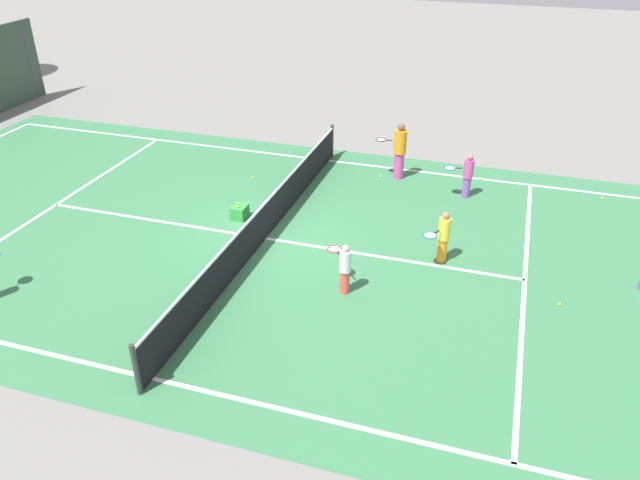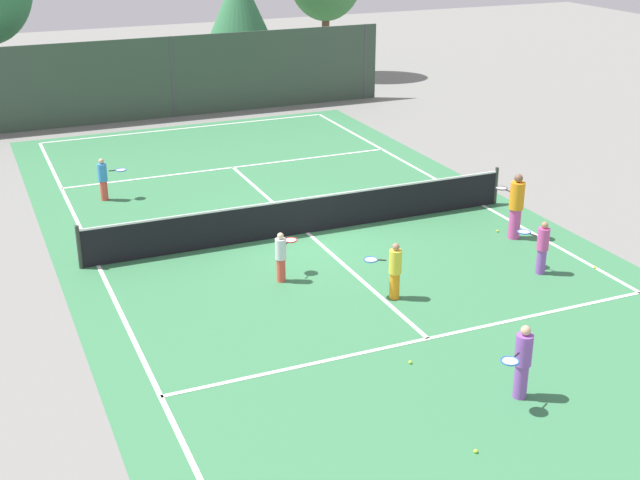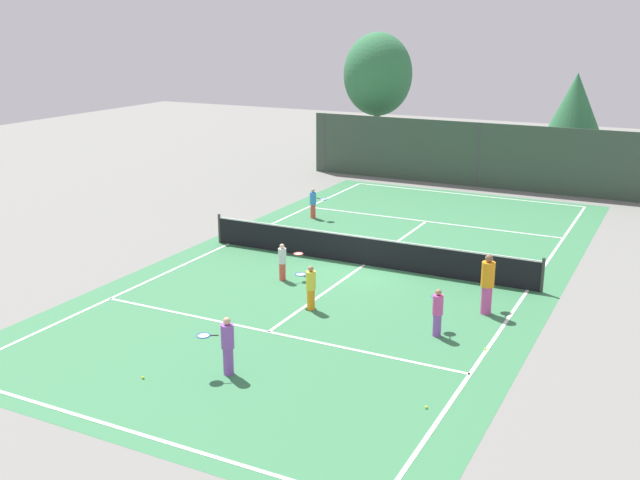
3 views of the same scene
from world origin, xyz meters
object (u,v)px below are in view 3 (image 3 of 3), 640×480
object	(u,v)px
player_2	(438,311)
tennis_ball_5	(485,305)
ball_crate	(399,255)
player_5	(310,287)
tennis_ball_0	(477,263)
player_3	(487,283)
tennis_ball_2	(485,349)
player_1	(227,345)
tennis_ball_1	(228,335)
player_4	(283,261)
tennis_ball_3	(426,407)
player_0	(313,203)
tennis_ball_4	(143,378)

from	to	relation	value
player_2	tennis_ball_5	distance (m)	2.78
ball_crate	player_5	bearing A→B (deg)	-96.28
tennis_ball_0	player_3	bearing A→B (deg)	-71.59
ball_crate	tennis_ball_2	size ratio (longest dim) A/B	7.00
player_1	tennis_ball_1	world-z (taller)	player_1
tennis_ball_0	tennis_ball_2	distance (m)	7.03
player_4	tennis_ball_3	world-z (taller)	player_4
player_5	tennis_ball_2	distance (m)	5.29
player_1	ball_crate	distance (m)	10.06
player_2	tennis_ball_3	distance (m)	4.01
player_0	tennis_ball_5	bearing A→B (deg)	-36.53
player_0	tennis_ball_0	distance (m)	8.42
player_2	ball_crate	size ratio (longest dim) A/B	2.84
player_3	tennis_ball_1	bearing A→B (deg)	-140.32
ball_crate	tennis_ball_3	distance (m)	10.41
tennis_ball_1	tennis_ball_5	size ratio (longest dim) A/B	1.00
tennis_ball_1	tennis_ball_3	xyz separation A→B (m)	(5.92, -1.27, 0.00)
player_0	tennis_ball_3	world-z (taller)	player_0
tennis_ball_4	tennis_ball_3	bearing A→B (deg)	14.65
tennis_ball_1	tennis_ball_2	distance (m)	6.66
tennis_ball_0	tennis_ball_5	bearing A→B (deg)	-71.16
tennis_ball_5	player_3	bearing A→B (deg)	-74.79
ball_crate	tennis_ball_3	size ratio (longest dim) A/B	7.00
tennis_ball_4	player_4	bearing A→B (deg)	93.76
ball_crate	tennis_ball_0	size ratio (longest dim) A/B	7.00
player_3	ball_crate	world-z (taller)	player_3
player_1	tennis_ball_4	distance (m)	2.09
tennis_ball_1	tennis_ball_0	bearing A→B (deg)	64.77
player_3	tennis_ball_0	world-z (taller)	player_3
player_2	player_0	bearing A→B (deg)	132.18
player_5	tennis_ball_5	bearing A→B (deg)	29.19
player_3	tennis_ball_4	world-z (taller)	player_3
player_0	tennis_ball_5	size ratio (longest dim) A/B	19.21
tennis_ball_0	tennis_ball_1	xyz separation A→B (m)	(-4.21, -8.95, 0.00)
player_3	tennis_ball_5	xyz separation A→B (m)	(-0.14, 0.51, -0.87)
tennis_ball_2	tennis_ball_5	bearing A→B (deg)	104.80
ball_crate	player_3	bearing A→B (deg)	-41.69
tennis_ball_2	player_5	bearing A→B (deg)	174.81
player_1	ball_crate	bearing A→B (deg)	87.46
tennis_ball_0	player_4	bearing A→B (deg)	-139.38
player_2	tennis_ball_4	xyz separation A→B (m)	(-5.29, -5.47, -0.65)
player_1	tennis_ball_3	size ratio (longest dim) A/B	21.72
player_3	tennis_ball_5	size ratio (longest dim) A/B	26.57
player_0	player_1	world-z (taller)	player_1
tennis_ball_3	player_0	bearing A→B (deg)	125.85
player_3	ball_crate	size ratio (longest dim) A/B	3.80
tennis_ball_5	player_1	bearing A→B (deg)	-121.47
player_2	tennis_ball_0	bearing A→B (deg)	96.00
player_1	player_3	xyz separation A→B (m)	(4.43, 6.49, 0.16)
player_0	player_3	world-z (taller)	player_3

